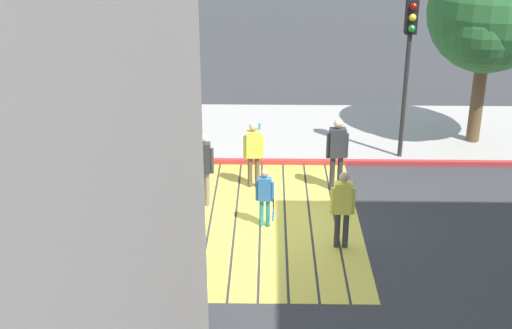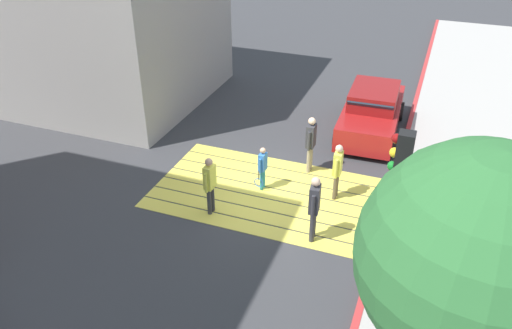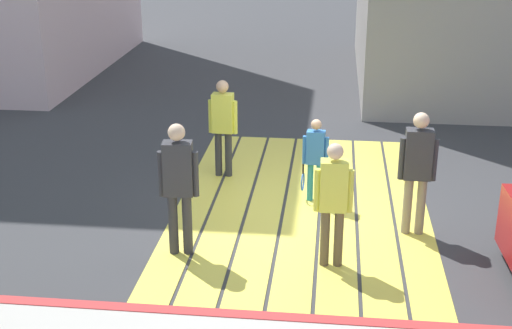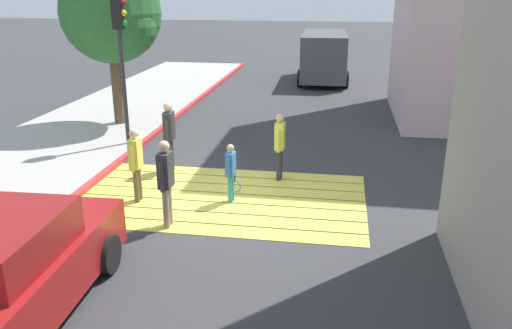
{
  "view_description": "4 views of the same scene",
  "coord_description": "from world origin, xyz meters",
  "px_view_note": "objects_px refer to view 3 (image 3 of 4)",
  "views": [
    {
      "loc": [
        13.53,
        -0.11,
        7.0
      ],
      "look_at": [
        -0.46,
        -0.38,
        1.15
      ],
      "focal_mm": 48.4,
      "sensor_mm": 36.0,
      "label": 1
    },
    {
      "loc": [
        -3.92,
        11.38,
        8.18
      ],
      "look_at": [
        0.29,
        0.23,
        1.02
      ],
      "focal_mm": 36.03,
      "sensor_mm": 36.0,
      "label": 2
    },
    {
      "loc": [
        -9.99,
        -0.41,
        4.5
      ],
      "look_at": [
        -0.44,
        0.66,
        0.83
      ],
      "focal_mm": 50.06,
      "sensor_mm": 36.0,
      "label": 3
    },
    {
      "loc": [
        2.5,
        -10.66,
        4.58
      ],
      "look_at": [
        0.8,
        -0.13,
        0.89
      ],
      "focal_mm": 36.69,
      "sensor_mm": 36.0,
      "label": 4
    }
  ],
  "objects_px": {
    "pedestrian_adult_side": "(333,196)",
    "pedestrian_child_with_racket": "(315,156)",
    "pedestrian_teen_behind": "(223,121)",
    "pedestrian_adult_lead": "(178,180)",
    "pedestrian_adult_trailing": "(418,165)"
  },
  "relations": [
    {
      "from": "pedestrian_teen_behind",
      "to": "pedestrian_child_with_racket",
      "type": "distance_m",
      "value": 1.8
    },
    {
      "from": "pedestrian_adult_side",
      "to": "pedestrian_teen_behind",
      "type": "bearing_deg",
      "value": 32.2
    },
    {
      "from": "pedestrian_adult_lead",
      "to": "pedestrian_child_with_racket",
      "type": "height_order",
      "value": "pedestrian_adult_lead"
    },
    {
      "from": "pedestrian_adult_trailing",
      "to": "pedestrian_child_with_racket",
      "type": "relative_size",
      "value": 1.34
    },
    {
      "from": "pedestrian_adult_lead",
      "to": "pedestrian_adult_trailing",
      "type": "distance_m",
      "value": 3.25
    },
    {
      "from": "pedestrian_adult_lead",
      "to": "pedestrian_child_with_racket",
      "type": "bearing_deg",
      "value": -41.16
    },
    {
      "from": "pedestrian_adult_trailing",
      "to": "pedestrian_teen_behind",
      "type": "relative_size",
      "value": 1.07
    },
    {
      "from": "pedestrian_adult_side",
      "to": "pedestrian_teen_behind",
      "type": "height_order",
      "value": "pedestrian_adult_side"
    },
    {
      "from": "pedestrian_adult_side",
      "to": "pedestrian_child_with_racket",
      "type": "xyz_separation_m",
      "value": [
        2.05,
        0.29,
        -0.22
      ]
    },
    {
      "from": "pedestrian_adult_side",
      "to": "pedestrian_adult_trailing",
      "type": "bearing_deg",
      "value": -46.78
    },
    {
      "from": "pedestrian_adult_lead",
      "to": "pedestrian_adult_side",
      "type": "distance_m",
      "value": 1.99
    },
    {
      "from": "pedestrian_adult_lead",
      "to": "pedestrian_adult_side",
      "type": "xyz_separation_m",
      "value": [
        -0.11,
        -1.98,
        -0.08
      ]
    },
    {
      "from": "pedestrian_teen_behind",
      "to": "pedestrian_adult_lead",
      "type": "bearing_deg",
      "value": 177.21
    },
    {
      "from": "pedestrian_adult_trailing",
      "to": "pedestrian_adult_side",
      "type": "relative_size",
      "value": 1.07
    },
    {
      "from": "pedestrian_adult_lead",
      "to": "pedestrian_adult_side",
      "type": "relative_size",
      "value": 1.09
    }
  ]
}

